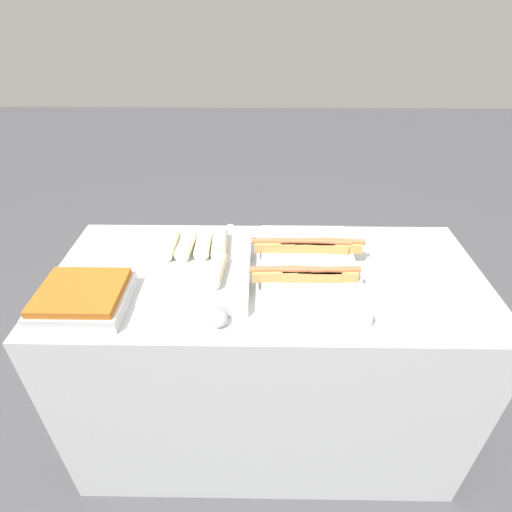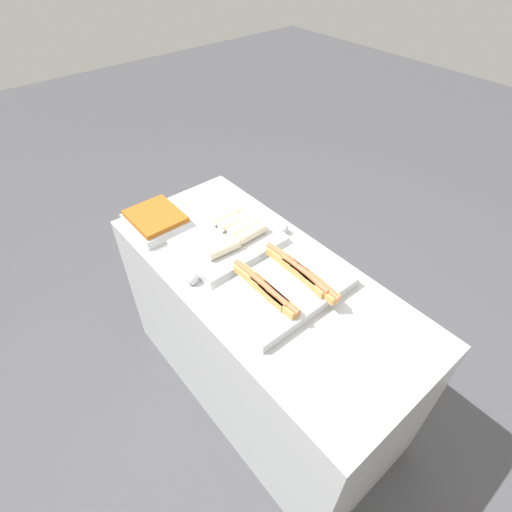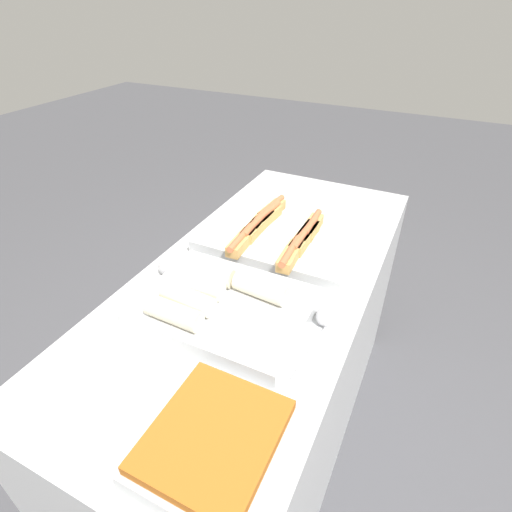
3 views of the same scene
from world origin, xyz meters
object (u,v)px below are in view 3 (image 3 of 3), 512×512
(tray_side_front, at_px, (215,443))
(serving_spoon_far, at_px, (164,270))
(serving_spoon_near, at_px, (324,321))
(tray_hotdogs, at_px, (279,239))
(tray_wraps, at_px, (221,304))

(tray_side_front, xyz_separation_m, serving_spoon_far, (0.43, 0.44, -0.01))
(serving_spoon_near, height_order, serving_spoon_far, same)
(tray_hotdogs, bearing_deg, tray_side_front, -166.14)
(tray_side_front, relative_size, serving_spoon_far, 1.12)
(tray_hotdogs, xyz_separation_m, tray_side_front, (-0.74, -0.18, -0.00))
(serving_spoon_near, bearing_deg, tray_hotdogs, 40.21)
(tray_side_front, bearing_deg, serving_spoon_far, 45.89)
(tray_wraps, xyz_separation_m, tray_side_front, (-0.35, -0.19, -0.00))
(tray_wraps, bearing_deg, tray_side_front, -151.54)
(tray_side_front, height_order, serving_spoon_near, tray_side_front)
(tray_hotdogs, xyz_separation_m, serving_spoon_far, (-0.31, 0.26, -0.01))
(tray_wraps, height_order, tray_side_front, tray_wraps)
(serving_spoon_far, bearing_deg, tray_wraps, -106.67)
(tray_side_front, height_order, serving_spoon_far, tray_side_front)
(tray_side_front, distance_m, serving_spoon_far, 0.62)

